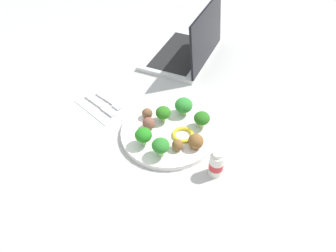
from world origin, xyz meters
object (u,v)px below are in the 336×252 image
object	(u,v)px
broccoli_floret_near_rim	(143,135)
napkin	(104,104)
broccoli_floret_back_left	(184,105)
broccoli_floret_back_right	(202,119)
laptop	(188,49)
meatball_mid_right	(195,142)
broccoli_floret_far_rim	(161,146)
pepper_ring_mid_right	(183,135)
meatball_far_rim	(147,113)
meatball_center	(149,123)
fork	(110,101)
yogurt_bottle	(216,164)
plate	(168,133)
knife	(101,106)
broccoli_floret_mid_left	(163,113)
meatball_mid_left	(178,145)

from	to	relation	value
broccoli_floret_near_rim	napkin	distance (m)	0.25
broccoli_floret_back_left	broccoli_floret_back_right	size ratio (longest dim) A/B	1.04
laptop	meatball_mid_right	bearing A→B (deg)	-50.56
broccoli_floret_far_rim	laptop	xyz separation A→B (m)	(-0.26, 0.46, -0.01)
meatball_mid_right	pepper_ring_mid_right	bearing A→B (deg)	164.07
broccoli_floret_far_rim	laptop	world-z (taller)	laptop
meatball_mid_right	meatball_far_rim	bearing A→B (deg)	177.28
meatball_center	fork	size ratio (longest dim) A/B	0.31
napkin	yogurt_bottle	size ratio (longest dim) A/B	2.13
broccoli_floret_far_rim	meatball_center	distance (m)	0.12
broccoli_floret_near_rim	napkin	xyz separation A→B (m)	(-0.23, 0.06, -0.05)
broccoli_floret_back_left	meatball_far_rim	bearing A→B (deg)	-131.33
plate	laptop	xyz separation A→B (m)	(-0.21, 0.37, 0.03)
knife	pepper_ring_mid_right	bearing A→B (deg)	10.83
napkin	yogurt_bottle	xyz separation A→B (m)	(0.44, -0.01, 0.03)
broccoli_floret_back_left	napkin	world-z (taller)	broccoli_floret_back_left
broccoli_floret_mid_left	fork	bearing A→B (deg)	-170.68
meatball_mid_left	meatball_far_rim	bearing A→B (deg)	163.76
broccoli_floret_mid_left	broccoli_floret_far_rim	size ratio (longest dim) A/B	0.89
broccoli_floret_near_rim	broccoli_floret_back_right	distance (m)	0.18
broccoli_floret_back_left	fork	distance (m)	0.25
yogurt_bottle	laptop	size ratio (longest dim) A/B	0.22
broccoli_floret_back_left	broccoli_floret_far_rim	bearing A→B (deg)	-72.00
meatball_far_rim	napkin	bearing A→B (deg)	-169.20
broccoli_floret_back_left	knife	world-z (taller)	broccoli_floret_back_left
fork	laptop	size ratio (longest dim) A/B	0.33
meatball_far_rim	plate	bearing A→B (deg)	-3.73
plate	fork	bearing A→B (deg)	-178.07
fork	yogurt_bottle	bearing A→B (deg)	-3.04
meatball_center	knife	world-z (taller)	meatball_center
broccoli_floret_near_rim	yogurt_bottle	distance (m)	0.21
meatball_mid_left	knife	distance (m)	0.31
pepper_ring_mid_right	napkin	world-z (taller)	pepper_ring_mid_right
broccoli_floret_back_right	meatball_center	xyz separation A→B (m)	(-0.12, -0.10, -0.01)
broccoli_floret_back_left	pepper_ring_mid_right	xyz separation A→B (m)	(0.06, -0.08, -0.03)
broccoli_floret_near_rim	meatball_center	world-z (taller)	broccoli_floret_near_rim
plate	yogurt_bottle	distance (m)	0.19
meatball_mid_right	meatball_center	distance (m)	0.15
broccoli_floret_back_left	napkin	bearing A→B (deg)	-154.07
meatball_mid_left	pepper_ring_mid_right	bearing A→B (deg)	110.73
meatball_mid_left	meatball_mid_right	size ratio (longest dim) A/B	0.73
broccoli_floret_mid_left	napkin	xyz separation A→B (m)	(-0.21, -0.05, -0.05)
broccoli_floret_far_rim	napkin	distance (m)	0.31
plate	meatball_far_rim	bearing A→B (deg)	176.27
broccoli_floret_back_right	meatball_far_rim	world-z (taller)	broccoli_floret_back_right
broccoli_floret_back_right	laptop	xyz separation A→B (m)	(-0.28, 0.30, -0.01)
broccoli_floret_far_rim	meatball_center	bearing A→B (deg)	148.61
napkin	laptop	bearing A→B (deg)	84.24
broccoli_floret_near_rim	napkin	bearing A→B (deg)	165.88
meatball_mid_left	meatball_center	size ratio (longest dim) A/B	0.86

